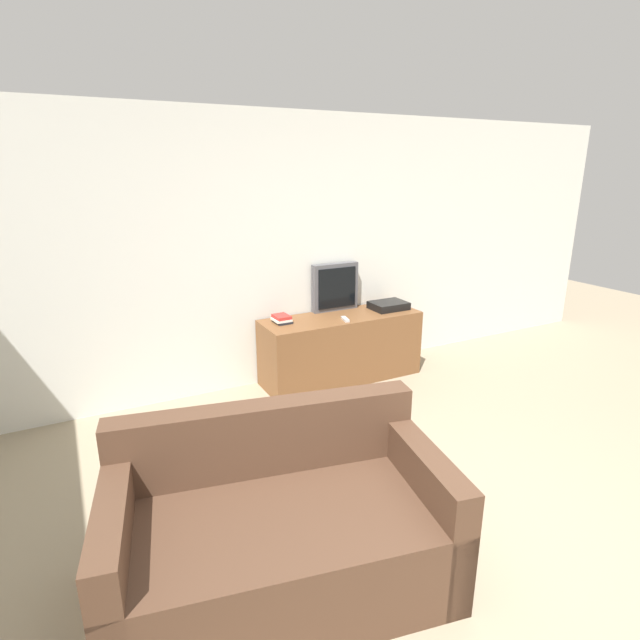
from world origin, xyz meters
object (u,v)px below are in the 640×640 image
Objects in this scene: television at (335,287)px; remote_on_stand at (345,319)px; tv_stand at (341,348)px; book_stack at (282,319)px; couch at (280,532)px; set_top_box at (388,305)px.

television is 3.35× the size of remote_on_stand.
tv_stand is at bearing -102.49° from television.
book_stack is at bearing -167.50° from television.
book_stack is (-0.62, 0.07, 0.37)m from tv_stand.
television is at bearing 76.20° from remote_on_stand.
television is 2.57× the size of book_stack.
television reaches higher than couch.
tv_stand is at bearing -6.91° from book_stack.
couch is 2.57m from remote_on_stand.
tv_stand is 2.68m from couch.
television is 0.71m from book_stack.
television is at bearing 12.50° from book_stack.
television is at bearing 66.37° from couch.
tv_stand is at bearing 64.53° from couch.
television reaches higher than tv_stand.
tv_stand is 0.68m from set_top_box.
television reaches higher than set_top_box.
tv_stand is 0.62m from television.
set_top_box reaches higher than remote_on_stand.
couch is 9.26× the size of book_stack.
tv_stand is 8.32× the size of book_stack.
remote_on_stand is at bearing -166.77° from set_top_box.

